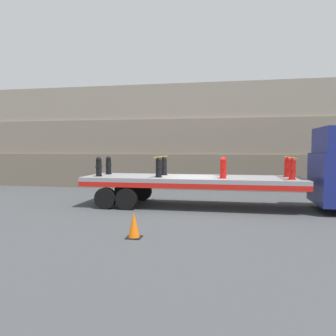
{
  "coord_description": "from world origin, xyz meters",
  "views": [
    {
      "loc": [
        1.59,
        -13.66,
        2.46
      ],
      "look_at": [
        -1.02,
        0.0,
        1.62
      ],
      "focal_mm": 35.0,
      "sensor_mm": 36.0,
      "label": 1
    }
  ],
  "objects": [
    {
      "name": "fire_hydrant_black_near_1",
      "position": [
        -1.3,
        -0.56,
        1.67
      ],
      "size": [
        0.3,
        0.5,
        0.83
      ],
      "color": "black",
      "rests_on": "flatbed_trailer"
    },
    {
      "name": "cargo_strap_rear",
      "position": [
        -1.3,
        0.0,
        2.11
      ],
      "size": [
        0.05,
        2.77,
        0.01
      ],
      "color": "yellow",
      "rests_on": "fire_hydrant_black_near_1"
    },
    {
      "name": "flatbed_trailer",
      "position": [
        -0.52,
        0.0,
        1.04
      ],
      "size": [
        9.02,
        2.66,
        1.27
      ],
      "color": "gray",
      "rests_on": "ground_plane"
    },
    {
      "name": "fire_hydrant_red_far_3",
      "position": [
        3.91,
        0.56,
        1.67
      ],
      "size": [
        0.3,
        0.5,
        0.83
      ],
      "color": "red",
      "rests_on": "flatbed_trailer"
    },
    {
      "name": "rock_cliff",
      "position": [
        0.0,
        7.09,
        3.16
      ],
      "size": [
        60.0,
        3.3,
        6.32
      ],
      "color": "#706656",
      "rests_on": "ground_plane"
    },
    {
      "name": "traffic_cone",
      "position": [
        -1.0,
        -5.11,
        0.35
      ],
      "size": [
        0.41,
        0.41,
        0.72
      ],
      "color": "black",
      "rests_on": "ground_plane"
    },
    {
      "name": "fire_hydrant_red_near_3",
      "position": [
        3.91,
        -0.56,
        1.67
      ],
      "size": [
        0.3,
        0.5,
        0.83
      ],
      "color": "red",
      "rests_on": "flatbed_trailer"
    },
    {
      "name": "fire_hydrant_black_near_0",
      "position": [
        -3.91,
        -0.56,
        1.67
      ],
      "size": [
        0.3,
        0.5,
        0.83
      ],
      "color": "black",
      "rests_on": "flatbed_trailer"
    },
    {
      "name": "ground_plane",
      "position": [
        0.0,
        0.0,
        0.0
      ],
      "size": [
        120.0,
        120.0,
        0.0
      ],
      "primitive_type": "plane",
      "color": "#3F4244"
    },
    {
      "name": "fire_hydrant_red_near_2",
      "position": [
        1.3,
        -0.56,
        1.67
      ],
      "size": [
        0.3,
        0.5,
        0.83
      ],
      "color": "red",
      "rests_on": "flatbed_trailer"
    },
    {
      "name": "fire_hydrant_black_far_1",
      "position": [
        -1.3,
        0.56,
        1.67
      ],
      "size": [
        0.3,
        0.5,
        0.83
      ],
      "color": "black",
      "rests_on": "flatbed_trailer"
    },
    {
      "name": "cargo_strap_middle",
      "position": [
        3.91,
        0.0,
        2.11
      ],
      "size": [
        0.05,
        2.77,
        0.01
      ],
      "color": "yellow",
      "rests_on": "fire_hydrant_red_near_3"
    },
    {
      "name": "fire_hydrant_black_far_0",
      "position": [
        -3.91,
        0.56,
        1.67
      ],
      "size": [
        0.3,
        0.5,
        0.83
      ],
      "color": "black",
      "rests_on": "flatbed_trailer"
    },
    {
      "name": "fire_hydrant_red_far_2",
      "position": [
        1.3,
        0.56,
        1.67
      ],
      "size": [
        0.3,
        0.5,
        0.83
      ],
      "color": "red",
      "rests_on": "flatbed_trailer"
    }
  ]
}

